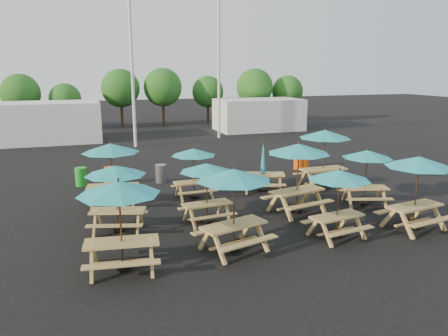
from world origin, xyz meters
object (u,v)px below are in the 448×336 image
object	(u,v)px
picnic_unit_5	(194,155)
waste_bin_3	(299,161)
picnic_unit_8	(263,169)
picnic_unit_9	(419,166)
picnic_unit_4	(207,171)
picnic_unit_11	(325,138)
picnic_unit_6	(339,179)
waste_bin_4	(304,161)
waste_bin_1	(110,176)
picnic_unit_2	(111,152)
picnic_unit_7	(299,153)
picnic_unit_10	(367,158)
waste_bin_0	(81,177)
picnic_unit_3	(234,180)
waste_bin_2	(161,174)
picnic_unit_1	(116,174)
picnic_unit_0	(119,193)

from	to	relation	value
picnic_unit_5	waste_bin_3	world-z (taller)	picnic_unit_5
picnic_unit_8	picnic_unit_9	bearing A→B (deg)	-44.12
picnic_unit_4	picnic_unit_11	distance (m)	6.66
picnic_unit_6	waste_bin_4	world-z (taller)	picnic_unit_6
picnic_unit_5	waste_bin_1	distance (m)	4.56
waste_bin_1	waste_bin_3	distance (m)	9.51
picnic_unit_2	picnic_unit_7	xyz separation A→B (m)	(6.19, -2.90, 0.11)
picnic_unit_10	picnic_unit_11	world-z (taller)	picnic_unit_11
picnic_unit_4	waste_bin_0	bearing A→B (deg)	115.68
picnic_unit_7	picnic_unit_11	bearing A→B (deg)	32.46
picnic_unit_11	waste_bin_3	distance (m)	4.05
picnic_unit_5	picnic_unit_10	world-z (taller)	picnic_unit_10
picnic_unit_3	picnic_unit_5	size ratio (longest dim) A/B	1.28
picnic_unit_4	waste_bin_2	world-z (taller)	picnic_unit_4
picnic_unit_3	waste_bin_2	xyz separation A→B (m)	(-0.52, 8.33, -1.68)
waste_bin_0	waste_bin_4	xyz separation A→B (m)	(11.05, -0.10, 0.00)
waste_bin_1	waste_bin_4	distance (m)	9.83
picnic_unit_7	waste_bin_0	distance (m)	9.87
picnic_unit_1	picnic_unit_2	distance (m)	2.79
picnic_unit_8	waste_bin_0	bearing A→B (deg)	174.55
picnic_unit_1	waste_bin_0	distance (m)	6.53
picnic_unit_0	picnic_unit_4	bearing A→B (deg)	48.96
picnic_unit_11	waste_bin_0	distance (m)	10.82
picnic_unit_2	waste_bin_1	distance (m)	3.62
picnic_unit_9	picnic_unit_5	bearing A→B (deg)	126.83
waste_bin_0	waste_bin_1	xyz separation A→B (m)	(1.23, -0.29, 0.00)
picnic_unit_9	picnic_unit_10	size ratio (longest dim) A/B	1.04
waste_bin_2	picnic_unit_11	bearing A→B (deg)	-25.68
picnic_unit_8	picnic_unit_11	xyz separation A→B (m)	(2.73, -0.29, 1.26)
picnic_unit_0	picnic_unit_6	size ratio (longest dim) A/B	1.11
picnic_unit_0	waste_bin_4	bearing A→B (deg)	48.86
picnic_unit_11	waste_bin_2	distance (m)	7.48
picnic_unit_1	picnic_unit_5	distance (m)	4.34
picnic_unit_1	picnic_unit_8	distance (m)	6.95
picnic_unit_1	waste_bin_4	world-z (taller)	picnic_unit_1
picnic_unit_1	picnic_unit_7	world-z (taller)	picnic_unit_7
waste_bin_1	picnic_unit_4	bearing A→B (deg)	-66.02
picnic_unit_1	waste_bin_3	world-z (taller)	picnic_unit_1
picnic_unit_0	waste_bin_2	bearing A→B (deg)	80.47
picnic_unit_4	waste_bin_1	world-z (taller)	picnic_unit_4
picnic_unit_6	picnic_unit_7	size ratio (longest dim) A/B	0.81
waste_bin_4	picnic_unit_5	bearing A→B (deg)	-154.06
picnic_unit_9	picnic_unit_10	world-z (taller)	picnic_unit_9
picnic_unit_1	picnic_unit_8	bearing A→B (deg)	40.62
picnic_unit_10	picnic_unit_11	distance (m)	2.76
picnic_unit_3	picnic_unit_6	distance (m)	3.34
picnic_unit_5	waste_bin_2	distance (m)	3.26
picnic_unit_8	picnic_unit_11	size ratio (longest dim) A/B	0.90
picnic_unit_4	picnic_unit_9	size ratio (longest dim) A/B	0.86
picnic_unit_5	picnic_unit_1	bearing A→B (deg)	-139.96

